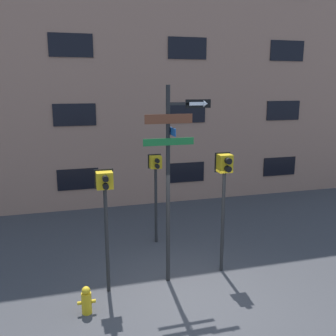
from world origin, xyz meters
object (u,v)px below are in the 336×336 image
Objects in this scene: pedestrian_signal_right at (224,180)px; fire_hydrant at (86,300)px; pedestrian_signal_left at (105,198)px; street_sign_pole at (171,168)px; pedestrian_signal_across at (156,175)px.

pedestrian_signal_right is 5.04× the size of fire_hydrant.
fire_hydrant is at bearing -125.92° from pedestrian_signal_left.
street_sign_pole is 1.52× the size of pedestrian_signal_right.
street_sign_pole reaches higher than pedestrian_signal_across.
pedestrian_signal_right reaches higher than pedestrian_signal_across.
street_sign_pole is at bearing 21.92° from fire_hydrant.
pedestrian_signal_across is (0.17, 2.17, -0.68)m from street_sign_pole.
street_sign_pole is 1.74× the size of pedestrian_signal_across.
pedestrian_signal_right is 1.14× the size of pedestrian_signal_across.
pedestrian_signal_right reaches higher than pedestrian_signal_left.
pedestrian_signal_right is at bearing -61.25° from pedestrian_signal_across.
street_sign_pole is 1.54m from pedestrian_signal_left.
pedestrian_signal_across is (-1.12, 2.05, -0.30)m from pedestrian_signal_right.
pedestrian_signal_right is 2.36m from pedestrian_signal_across.
pedestrian_signal_across is 4.42× the size of fire_hydrant.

